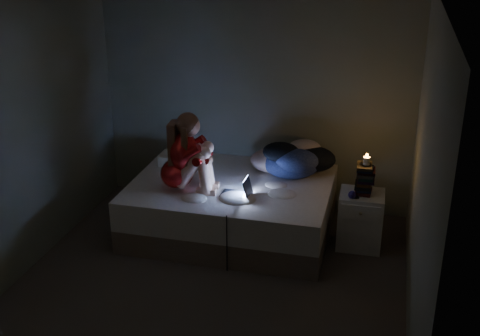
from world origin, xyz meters
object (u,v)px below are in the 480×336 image
(bed, at_px, (232,207))
(woman, at_px, (176,151))
(nightstand, at_px, (360,220))
(laptop, at_px, (235,186))
(candle, at_px, (366,163))
(phone, at_px, (354,195))

(bed, height_order, woman, woman)
(bed, xyz_separation_m, nightstand, (1.38, 0.01, 0.01))
(woman, bearing_deg, laptop, -6.50)
(nightstand, bearing_deg, woman, -171.84)
(laptop, bearing_deg, bed, 113.86)
(bed, height_order, candle, candle)
(bed, relative_size, laptop, 6.99)
(bed, bearing_deg, phone, -2.85)
(woman, height_order, laptop, woman)
(woman, distance_m, laptop, 0.70)
(nightstand, distance_m, phone, 0.33)
(woman, bearing_deg, nightstand, 3.96)
(nightstand, xyz_separation_m, phone, (-0.08, -0.08, 0.31))
(woman, relative_size, nightstand, 1.40)
(bed, bearing_deg, woman, -149.68)
(laptop, bearing_deg, woman, -179.23)
(woman, relative_size, phone, 6.01)
(woman, xyz_separation_m, laptop, (0.63, -0.01, -0.31))
(laptop, distance_m, nightstand, 1.35)
(laptop, height_order, nightstand, laptop)
(candle, bearing_deg, phone, -131.65)
(nightstand, bearing_deg, bed, 179.44)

